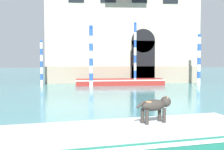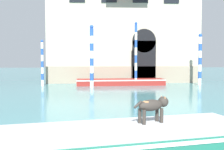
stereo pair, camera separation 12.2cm
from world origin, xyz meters
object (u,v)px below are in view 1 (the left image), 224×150
Objects in this scene: boat_foreground at (93,141)px; mooring_pole_3 at (41,63)px; dog_on_deck at (156,105)px; mooring_pole_2 at (199,59)px; boat_moored_near_palazzo at (120,82)px; mooring_pole_0 at (91,56)px; mooring_pole_1 at (135,54)px.

mooring_pole_3 is (-3.59, 16.12, 1.41)m from boat_foreground.
dog_on_deck reaches higher than boat_foreground.
mooring_pole_2 is 1.15× the size of mooring_pole_3.
boat_foreground is 1.23× the size of boat_moored_near_palazzo.
boat_foreground is 1.91× the size of mooring_pole_0.
mooring_pole_3 is (-6.83, -0.00, -0.66)m from mooring_pole_1.
dog_on_deck reaches higher than boat_moored_near_palazzo.
mooring_pole_0 is 1.28× the size of mooring_pole_3.
mooring_pole_1 is at bearing 25.65° from mooring_pole_0.
mooring_pole_3 is (-11.68, -0.06, -0.25)m from mooring_pole_2.
mooring_pole_1 is 6.86m from mooring_pole_3.
dog_on_deck is at bearing -112.90° from mooring_pole_2.
mooring_pole_3 is at bearing 89.71° from boat_foreground.
mooring_pole_1 is at bearing 0.00° from mooring_pole_3.
mooring_pole_3 is (-3.59, 1.56, -0.47)m from mooring_pole_0.
boat_foreground is 16.58m from mooring_pole_3.
boat_foreground is at bearing -100.15° from boat_moored_near_palazzo.
dog_on_deck is 16.30m from mooring_pole_3.
boat_foreground is 1.79m from dog_on_deck.
boat_foreground is at bearing -89.98° from mooring_pole_0.
mooring_pole_2 is at bearing 50.61° from boat_foreground.
dog_on_deck is 0.14× the size of boat_moored_near_palazzo.
boat_moored_near_palazzo is 2.43m from mooring_pole_1.
mooring_pole_0 is 1.11× the size of mooring_pole_2.
mooring_pole_2 is at bearing 11.33° from mooring_pole_0.
mooring_pole_1 is 1.21× the size of mooring_pole_2.
boat_moored_near_palazzo is 1.56× the size of mooring_pole_0.
mooring_pole_3 is at bearing 156.51° from mooring_pole_0.
mooring_pole_0 reaches higher than mooring_pole_2.
boat_moored_near_palazzo is at bearing 43.48° from mooring_pole_0.
boat_foreground is 14.69m from mooring_pole_0.
boat_moored_near_palazzo is 3.53m from mooring_pole_0.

